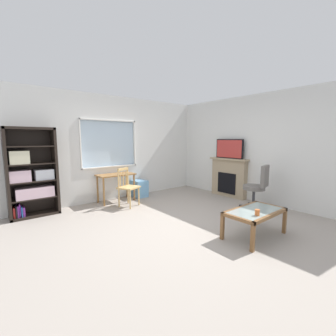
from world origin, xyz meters
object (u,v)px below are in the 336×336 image
wooden_chair (128,187)px  sippy_cup (257,212)px  tv (229,149)px  coffee_table (255,214)px  bookshelf (31,176)px  desk_under_window (116,179)px  plastic_drawer_unit (139,188)px  office_chair (258,185)px  fireplace (229,177)px

wooden_chair → sippy_cup: wooden_chair is taller
tv → sippy_cup: bearing=-135.7°
coffee_table → tv: bearing=45.2°
tv → coffee_table: bearing=-134.8°
bookshelf → desk_under_window: 1.83m
bookshelf → plastic_drawer_unit: bearing=-1.4°
wooden_chair → office_chair: (2.16, -2.05, 0.09)m
tv → office_chair: tv is taller
coffee_table → fireplace: bearing=44.9°
bookshelf → fireplace: 4.72m
sippy_cup → tv: bearing=44.3°
bookshelf → wooden_chair: (1.84, -0.63, -0.37)m
desk_under_window → tv: tv is taller
bookshelf → office_chair: bookshelf is taller
plastic_drawer_unit → office_chair: office_chair is taller
bookshelf → wooden_chair: size_ratio=2.00×
plastic_drawer_unit → office_chair: 3.02m
plastic_drawer_unit → fireplace: size_ratio=0.40×
tv → sippy_cup: size_ratio=9.19×
bookshelf → fireplace: bookshelf is taller
wooden_chair → coffee_table: wooden_chair is taller
plastic_drawer_unit → desk_under_window: bearing=-176.0°
wooden_chair → plastic_drawer_unit: 0.91m
plastic_drawer_unit → office_chair: size_ratio=0.45×
sippy_cup → coffee_table: bearing=35.8°
coffee_table → sippy_cup: 0.28m
coffee_table → desk_under_window: bearing=103.7°
fireplace → coffee_table: size_ratio=1.07×
bookshelf → coffee_table: bearing=-52.5°
fireplace → office_chair: (-0.44, -1.09, 0.03)m
fireplace → sippy_cup: size_ratio=12.45×
office_chair → coffee_table: size_ratio=0.96×
sippy_cup → bookshelf: bearing=124.1°
tv → sippy_cup: tv is taller
bookshelf → fireplace: size_ratio=1.61×
coffee_table → office_chair: bearing=27.6°
wooden_chair → fireplace: size_ratio=0.80×
plastic_drawer_unit → coffee_table: bearing=-88.4°
desk_under_window → fireplace: size_ratio=0.82×
bookshelf → desk_under_window: bearing=-3.5°
coffee_table → bookshelf: bearing=127.5°
sippy_cup → wooden_chair: bearing=100.9°
sippy_cup → plastic_drawer_unit: bearing=88.2°
bookshelf → plastic_drawer_unit: bookshelf is taller
wooden_chair → office_chair: office_chair is taller
desk_under_window → sippy_cup: bearing=-80.1°
fireplace → sippy_cup: fireplace is taller
wooden_chair → tv: (2.57, -0.95, 0.85)m
coffee_table → sippy_cup: (-0.21, -0.15, 0.11)m
wooden_chair → office_chair: size_ratio=0.90×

